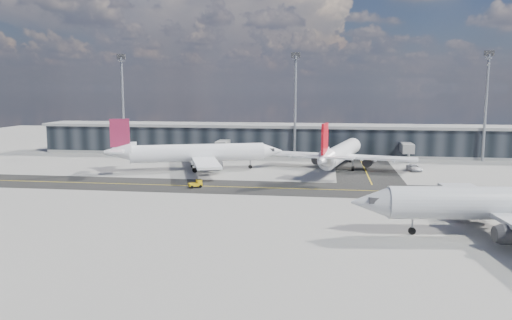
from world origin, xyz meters
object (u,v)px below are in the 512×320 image
at_px(service_van, 415,168).
at_px(baggage_tug, 197,184).
at_px(airliner_af, 195,153).
at_px(airliner_redtail, 341,153).

bearing_deg(service_van, baggage_tug, -158.62).
height_order(airliner_af, airliner_redtail, airliner_af).
relative_size(airliner_af, service_van, 7.38).
distance_m(airliner_redtail, baggage_tug, 38.48).
distance_m(airliner_redtail, service_van, 17.54).
relative_size(baggage_tug, service_van, 0.51).
bearing_deg(service_van, airliner_redtail, 173.82).
xyz_separation_m(airliner_redtail, baggage_tug, (-28.36, -25.81, -3.21)).
bearing_deg(airliner_redtail, airliner_af, -157.53).
bearing_deg(airliner_redtail, baggage_tug, -124.70).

